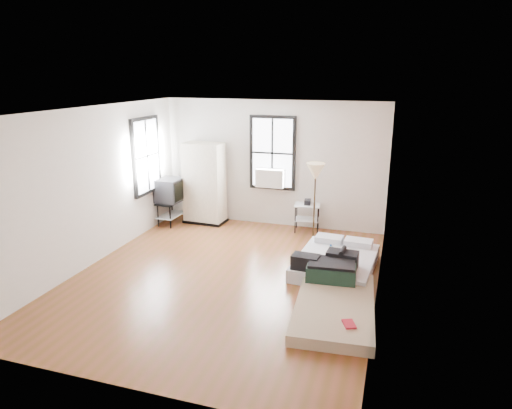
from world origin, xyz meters
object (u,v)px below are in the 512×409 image
(mattress_main, at_px, (335,261))
(tv_stand, at_px, (170,192))
(mattress_bare, at_px, (334,297))
(wardrobe, at_px, (204,183))
(floor_lamp, at_px, (315,176))
(side_table, at_px, (307,210))

(mattress_main, height_order, tv_stand, tv_stand)
(mattress_bare, distance_m, wardrobe, 4.69)
(wardrobe, bearing_deg, floor_lamp, -12.35)
(mattress_bare, relative_size, wardrobe, 1.18)
(floor_lamp, bearing_deg, side_table, 109.64)
(mattress_bare, height_order, wardrobe, wardrobe)
(mattress_main, bearing_deg, side_table, 119.45)
(tv_stand, bearing_deg, wardrobe, 28.58)
(mattress_main, height_order, floor_lamp, floor_lamp)
(wardrobe, distance_m, tv_stand, 0.79)
(tv_stand, bearing_deg, side_table, 9.96)
(side_table, bearing_deg, wardrobe, -178.32)
(mattress_main, distance_m, wardrobe, 3.79)
(tv_stand, bearing_deg, mattress_bare, -31.45)
(mattress_main, relative_size, tv_stand, 1.74)
(mattress_main, relative_size, floor_lamp, 1.09)
(mattress_main, bearing_deg, wardrobe, 155.39)
(side_table, relative_size, floor_lamp, 0.43)
(mattress_bare, xyz_separation_m, side_table, (-1.05, 3.17, 0.35))
(tv_stand, bearing_deg, mattress_main, -17.57)
(mattress_main, distance_m, tv_stand, 4.25)
(wardrobe, distance_m, side_table, 2.42)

